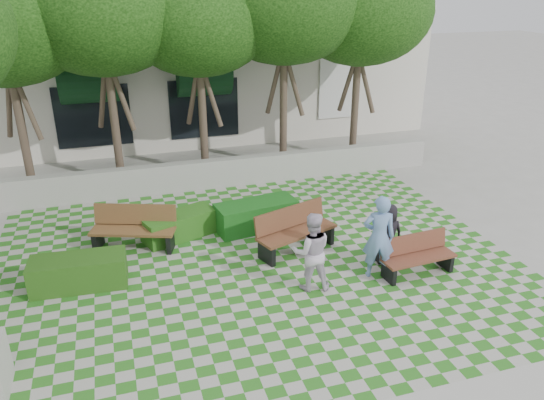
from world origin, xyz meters
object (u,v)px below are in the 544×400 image
object	(u,v)px
bench_mid	(295,231)
person_blue	(379,237)
bench_east	(417,256)
person_dark	(388,234)
hedge_midleft	(180,225)
hedge_west	(79,272)
person_white	(311,252)
bench_west	(134,229)
hedge_midright	(256,215)

from	to	relation	value
bench_mid	person_blue	distance (m)	2.20
bench_mid	person_blue	world-z (taller)	person_blue
bench_east	bench_mid	size ratio (longest dim) A/B	0.81
person_dark	bench_east	bearing A→B (deg)	128.57
bench_mid	person_blue	bearing A→B (deg)	-70.72
hedge_midleft	hedge_west	distance (m)	2.97
person_blue	person_white	xyz separation A→B (m)	(-1.59, -0.02, -0.09)
bench_east	bench_west	size ratio (longest dim) A/B	0.82
hedge_midright	person_blue	world-z (taller)	person_blue
bench_west	person_blue	distance (m)	5.91
bench_west	hedge_midleft	distance (m)	1.18
person_white	person_dark	bearing A→B (deg)	-154.05
person_blue	bench_west	bearing A→B (deg)	-11.91
bench_mid	hedge_west	size ratio (longest dim) A/B	1.08
hedge_midright	person_dark	size ratio (longest dim) A/B	1.45
bench_west	hedge_midleft	world-z (taller)	bench_west
bench_west	hedge_midright	distance (m)	3.18
hedge_midleft	hedge_west	size ratio (longest dim) A/B	0.94
hedge_west	person_dark	bearing A→B (deg)	-8.44
bench_mid	person_white	distance (m)	1.76
hedge_midright	hedge_west	distance (m)	4.73
bench_mid	hedge_west	distance (m)	5.03
bench_mid	hedge_midleft	bearing A→B (deg)	130.04
hedge_midright	hedge_midleft	bearing A→B (deg)	177.30
bench_mid	hedge_west	bearing A→B (deg)	162.73
bench_west	hedge_midleft	bearing A→B (deg)	31.76
hedge_midright	person_dark	xyz separation A→B (m)	(2.42, -2.64, 0.36)
bench_mid	bench_west	xyz separation A→B (m)	(-3.74, 1.30, -0.00)
person_white	hedge_midleft	bearing A→B (deg)	-41.94
person_dark	person_white	world-z (taller)	person_white
bench_west	hedge_midright	world-z (taller)	bench_west
bench_west	person_white	size ratio (longest dim) A/B	1.21
bench_west	hedge_west	xyz separation A→B (m)	(-1.28, -1.47, -0.17)
hedge_midright	person_white	size ratio (longest dim) A/B	1.21
hedge_midright	person_white	world-z (taller)	person_white
bench_east	hedge_west	bearing A→B (deg)	162.59
person_blue	person_dark	world-z (taller)	person_blue
bench_east	person_white	world-z (taller)	person_white
hedge_midright	bench_west	bearing A→B (deg)	-177.25
bench_mid	hedge_midleft	size ratio (longest dim) A/B	1.16
bench_east	bench_west	xyz separation A→B (m)	(-6.01, 3.14, 0.08)
bench_mid	person_dark	world-z (taller)	person_dark
bench_west	person_white	bearing A→B (deg)	-21.22
bench_west	person_blue	xyz separation A→B (m)	(5.09, -2.98, 0.46)
person_dark	person_white	size ratio (longest dim) A/B	0.83
bench_mid	hedge_midleft	distance (m)	3.03
person_white	hedge_midright	bearing A→B (deg)	-71.91
hedge_midright	hedge_midleft	world-z (taller)	hedge_midright
bench_west	bench_east	bearing A→B (deg)	-8.12
bench_east	hedge_west	size ratio (longest dim) A/B	0.88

